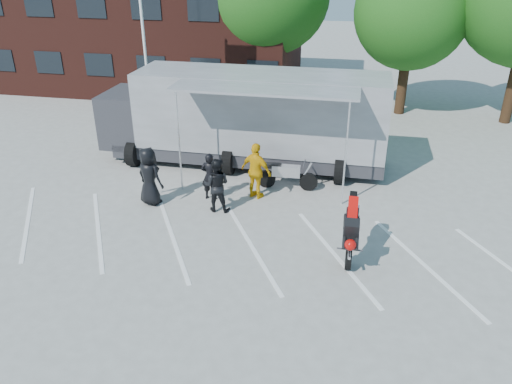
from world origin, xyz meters
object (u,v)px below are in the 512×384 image
(tree_mid, at_px, (412,12))
(spectator_hivis, at_px, (256,171))
(spectator_leather_b, at_px, (210,176))
(stunt_bike_rider, at_px, (348,254))
(spectator_leather_a, at_px, (149,176))
(flagpole, at_px, (147,17))
(transporter_truck, at_px, (249,163))
(spectator_leather_c, at_px, (216,185))
(parked_motorcycle, at_px, (287,188))

(tree_mid, height_order, spectator_hivis, tree_mid)
(tree_mid, relative_size, spectator_leather_b, 4.64)
(stunt_bike_rider, bearing_deg, spectator_leather_a, 163.53)
(tree_mid, xyz_separation_m, spectator_leather_b, (-6.79, -11.34, -4.12))
(spectator_leather_b, bearing_deg, spectator_hivis, -165.00)
(flagpole, bearing_deg, transporter_truck, -31.44)
(flagpole, xyz_separation_m, spectator_leather_c, (4.90, -7.09, -4.16))
(spectator_leather_b, bearing_deg, flagpole, -54.96)
(flagpole, distance_m, tree_mid, 12.31)
(tree_mid, distance_m, spectator_leather_c, 14.24)
(spectator_leather_a, xyz_separation_m, spectator_leather_c, (2.28, -0.01, -0.09))
(spectator_leather_a, bearing_deg, flagpole, -46.77)
(transporter_truck, relative_size, parked_motorcycle, 5.21)
(spectator_leather_a, height_order, spectator_leather_c, spectator_leather_a)
(flagpole, bearing_deg, spectator_leather_a, -69.72)
(stunt_bike_rider, height_order, spectator_hivis, spectator_hivis)
(transporter_truck, distance_m, stunt_bike_rider, 7.12)
(transporter_truck, relative_size, spectator_hivis, 5.81)
(spectator_leather_c, xyz_separation_m, spectator_hivis, (1.06, 1.15, 0.08))
(transporter_truck, bearing_deg, tree_mid, 52.83)
(spectator_hivis, bearing_deg, stunt_bike_rider, 160.67)
(stunt_bike_rider, relative_size, spectator_hivis, 1.08)
(tree_mid, xyz_separation_m, spectator_hivis, (-5.29, -10.94, -3.97))
(parked_motorcycle, height_order, spectator_leather_b, spectator_leather_b)
(stunt_bike_rider, bearing_deg, spectator_hivis, 136.61)
(flagpole, bearing_deg, spectator_leather_c, -55.37)
(tree_mid, relative_size, spectator_hivis, 3.92)
(transporter_truck, xyz_separation_m, stunt_bike_rider, (4.13, -5.80, 0.00))
(transporter_truck, height_order, parked_motorcycle, transporter_truck)
(flagpole, distance_m, parked_motorcycle, 9.93)
(transporter_truck, relative_size, stunt_bike_rider, 5.40)
(flagpole, bearing_deg, tree_mid, 23.97)
(parked_motorcycle, distance_m, spectator_hivis, 1.63)
(spectator_leather_a, relative_size, spectator_leather_c, 1.10)
(tree_mid, bearing_deg, spectator_hivis, -115.80)
(parked_motorcycle, distance_m, spectator_leather_a, 4.84)
(flagpole, height_order, parked_motorcycle, flagpole)
(flagpole, height_order, spectator_leather_a, flagpole)
(transporter_truck, height_order, spectator_hivis, spectator_hivis)
(flagpole, bearing_deg, parked_motorcycle, -36.18)
(stunt_bike_rider, bearing_deg, flagpole, 134.95)
(transporter_truck, bearing_deg, parked_motorcycle, -46.56)
(tree_mid, distance_m, spectator_hivis, 12.78)
(tree_mid, bearing_deg, spectator_leather_c, -117.71)
(parked_motorcycle, xyz_separation_m, spectator_leather_b, (-2.45, -1.30, 0.83))
(stunt_bike_rider, bearing_deg, transporter_truck, 124.46)
(parked_motorcycle, height_order, spectator_leather_a, spectator_leather_a)
(spectator_leather_a, bearing_deg, spectator_leather_b, -135.38)
(tree_mid, relative_size, parked_motorcycle, 3.52)
(stunt_bike_rider, xyz_separation_m, spectator_leather_a, (-6.58, 1.82, 0.99))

